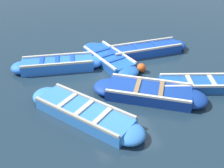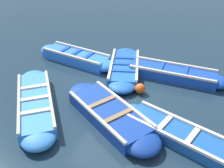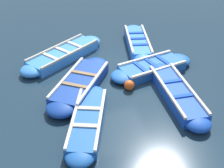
{
  "view_description": "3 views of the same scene",
  "coord_description": "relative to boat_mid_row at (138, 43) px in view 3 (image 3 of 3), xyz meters",
  "views": [
    {
      "loc": [
        2.75,
        7.36,
        5.01
      ],
      "look_at": [
        0.59,
        0.55,
        0.3
      ],
      "focal_mm": 42.0,
      "sensor_mm": 36.0,
      "label": 1
    },
    {
      "loc": [
        -2.63,
        6.4,
        4.73
      ],
      "look_at": [
        0.1,
        -0.26,
        0.17
      ],
      "focal_mm": 42.0,
      "sensor_mm": 36.0,
      "label": 2
    },
    {
      "loc": [
        -9.0,
        2.04,
        5.81
      ],
      "look_at": [
        -0.62,
        0.19,
        0.16
      ],
      "focal_mm": 50.0,
      "sensor_mm": 36.0,
      "label": 3
    }
  ],
  "objects": [
    {
      "name": "boat_alongside",
      "position": [
        -4.39,
        2.75,
        -0.04
      ],
      "size": [
        3.51,
        1.7,
        0.36
      ],
      "color": "#1E59AD",
      "rests_on": "ground"
    },
    {
      "name": "boat_centre",
      "position": [
        -0.34,
        3.06,
        -0.02
      ],
      "size": [
        3.1,
        3.57,
        0.41
      ],
      "color": "#3884E0",
      "rests_on": "ground"
    },
    {
      "name": "boat_mid_row",
      "position": [
        0.0,
        0.0,
        0.0
      ],
      "size": [
        3.48,
        1.22,
        0.45
      ],
      "color": "blue",
      "rests_on": "ground"
    },
    {
      "name": "boat_outer_right",
      "position": [
        -2.0,
        0.05,
        -0.03
      ],
      "size": [
        1.8,
        3.39,
        0.38
      ],
      "color": "#1E59AD",
      "rests_on": "ground"
    },
    {
      "name": "buoy_orange_near",
      "position": [
        -2.93,
        1.15,
        -0.03
      ],
      "size": [
        0.34,
        0.34,
        0.34
      ],
      "primitive_type": "sphere",
      "color": "#E05119",
      "rests_on": "ground"
    },
    {
      "name": "boat_outer_left",
      "position": [
        -3.69,
        -0.19,
        -0.02
      ],
      "size": [
        3.74,
        0.85,
        0.41
      ],
      "color": "#1947B7",
      "rests_on": "ground"
    },
    {
      "name": "boat_end_of_row",
      "position": [
        -2.53,
        2.71,
        -0.01
      ],
      "size": [
        3.6,
        2.7,
        0.42
      ],
      "color": "navy",
      "rests_on": "ground"
    },
    {
      "name": "ground_plane",
      "position": [
        -2.1,
        1.49,
        -0.19
      ],
      "size": [
        120.0,
        120.0,
        0.0
      ],
      "primitive_type": "plane",
      "color": "#1C303F"
    }
  ]
}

